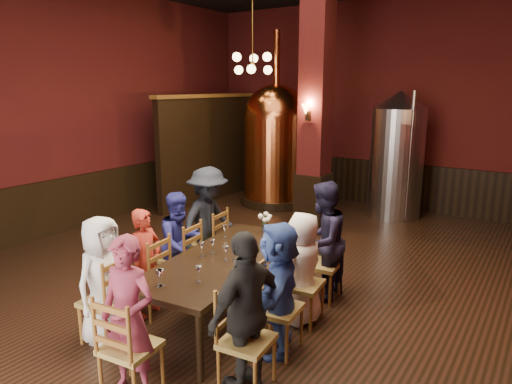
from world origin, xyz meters
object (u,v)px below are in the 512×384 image
Objects in this scene: steel_vessel at (397,155)px; dining_table at (223,262)px; person_0 at (103,280)px; person_2 at (180,243)px; person_1 at (146,262)px; rose_vase at (265,220)px; copper_kettle at (276,143)px.

dining_table is at bearing -93.35° from steel_vessel.
person_0 is (-0.73, -1.09, -0.00)m from dining_table.
person_2 is 5.32m from steel_vessel.
dining_table is 5.42m from steel_vessel.
person_1 is 1.60m from rose_vase.
dining_table is 8.28× the size of rose_vase.
copper_kettle is (-1.49, 5.34, 0.75)m from person_1.
dining_table is 0.91m from person_2.
person_1 is 5.94m from steel_vessel.
steel_vessel is (1.05, 6.46, 0.60)m from person_0.
steel_vessel is 4.46m from rose_vase.
person_2 is (-0.07, 0.66, 0.03)m from person_1.
copper_kettle is at bearing 9.38° from person_1.
dining_table is 1.94× the size of person_1.
person_1 is at bearing -164.55° from person_2.
person_1 is 0.50× the size of steel_vessel.
person_0 is 1.07× the size of person_1.
person_2 is at bearing -73.24° from copper_kettle.
person_0 is 1.02× the size of person_2.
person_0 is 1.33m from person_2.
dining_table is at bearing -65.00° from copper_kettle.
person_2 is 0.35× the size of copper_kettle.
person_1 is 4.27× the size of rose_vase.
copper_kettle reaches higher than steel_vessel.
person_1 is 5.60m from copper_kettle.
person_0 is at bearing -99.19° from steel_vessel.
person_2 is at bearing -139.63° from rose_vase.
copper_kettle is (-1.41, 4.69, 0.72)m from person_2.
rose_vase is at bearing -40.69° from person_2.
steel_vessel is at bearing -4.16° from person_2.
rose_vase is (2.25, -3.97, -0.45)m from copper_kettle.
copper_kettle is 4.59m from rose_vase.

